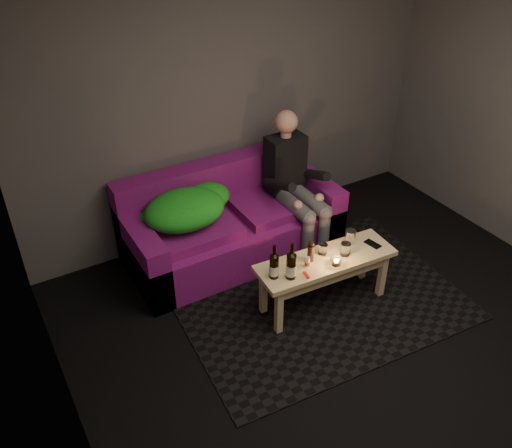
# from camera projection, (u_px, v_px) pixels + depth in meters

# --- Properties ---
(floor) EXTENTS (4.50, 4.50, 0.00)m
(floor) POSITION_uv_depth(u_px,v_px,m) (391.00, 371.00, 3.82)
(floor) COLOR black
(floor) RESTS_ON ground
(room) EXTENTS (4.50, 4.50, 4.50)m
(room) POSITION_uv_depth(u_px,v_px,m) (375.00, 132.00, 3.23)
(room) COLOR silver
(room) RESTS_ON ground
(rug) EXTENTS (2.33, 1.77, 0.01)m
(rug) POSITION_uv_depth(u_px,v_px,m) (318.00, 299.00, 4.44)
(rug) COLOR black
(rug) RESTS_ON floor
(sofa) EXTENTS (1.87, 0.84, 0.81)m
(sofa) POSITION_uv_depth(u_px,v_px,m) (231.00, 225.00, 4.83)
(sofa) COLOR #680D54
(sofa) RESTS_ON floor
(green_blanket) EXTENTS (0.82, 0.56, 0.28)m
(green_blanket) POSITION_uv_depth(u_px,v_px,m) (188.00, 207.00, 4.47)
(green_blanket) COLOR #17801A
(green_blanket) RESTS_ON sofa
(person) EXTENTS (0.34, 0.78, 1.25)m
(person) POSITION_uv_depth(u_px,v_px,m) (294.00, 181.00, 4.75)
(person) COLOR black
(person) RESTS_ON sofa
(coffee_table) EXTENTS (1.13, 0.43, 0.46)m
(coffee_table) POSITION_uv_depth(u_px,v_px,m) (325.00, 267.00, 4.20)
(coffee_table) COLOR tan
(coffee_table) RESTS_ON rug
(beer_bottle_a) EXTENTS (0.07, 0.07, 0.28)m
(beer_bottle_a) POSITION_uv_depth(u_px,v_px,m) (274.00, 266.00, 3.91)
(beer_bottle_a) COLOR black
(beer_bottle_a) RESTS_ON coffee_table
(beer_bottle_b) EXTENTS (0.08, 0.08, 0.30)m
(beer_bottle_b) POSITION_uv_depth(u_px,v_px,m) (291.00, 265.00, 3.90)
(beer_bottle_b) COLOR black
(beer_bottle_b) RESTS_ON coffee_table
(salt_shaker) EXTENTS (0.05, 0.05, 0.08)m
(salt_shaker) POSITION_uv_depth(u_px,v_px,m) (307.00, 262.00, 4.05)
(salt_shaker) COLOR silver
(salt_shaker) RESTS_ON coffee_table
(pepper_mill) EXTENTS (0.05, 0.05, 0.14)m
(pepper_mill) POSITION_uv_depth(u_px,v_px,m) (311.00, 253.00, 4.09)
(pepper_mill) COLOR black
(pepper_mill) RESTS_ON coffee_table
(tumbler_back) EXTENTS (0.10, 0.10, 0.09)m
(tumbler_back) POSITION_uv_depth(u_px,v_px,m) (323.00, 249.00, 4.18)
(tumbler_back) COLOR white
(tumbler_back) RESTS_ON coffee_table
(tealight) EXTENTS (0.07, 0.07, 0.05)m
(tealight) POSITION_uv_depth(u_px,v_px,m) (336.00, 262.00, 4.07)
(tealight) COLOR white
(tealight) RESTS_ON coffee_table
(tumbler_front) EXTENTS (0.11, 0.11, 0.10)m
(tumbler_front) POSITION_uv_depth(u_px,v_px,m) (345.00, 249.00, 4.17)
(tumbler_front) COLOR white
(tumbler_front) RESTS_ON coffee_table
(steel_cup) EXTENTS (0.10, 0.10, 0.11)m
(steel_cup) POSITION_uv_depth(u_px,v_px,m) (350.00, 237.00, 4.29)
(steel_cup) COLOR silver
(steel_cup) RESTS_ON coffee_table
(smartphone) EXTENTS (0.09, 0.14, 0.01)m
(smartphone) POSITION_uv_depth(u_px,v_px,m) (373.00, 244.00, 4.30)
(smartphone) COLOR black
(smartphone) RESTS_ON coffee_table
(red_lighter) EXTENTS (0.04, 0.08, 0.01)m
(red_lighter) POSITION_uv_depth(u_px,v_px,m) (306.00, 275.00, 3.98)
(red_lighter) COLOR red
(red_lighter) RESTS_ON coffee_table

